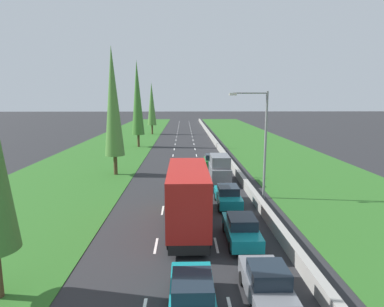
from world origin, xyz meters
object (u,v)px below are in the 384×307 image
object	(u,v)px
teal_sedan_centre_lane	(192,296)
street_light_mast	(262,137)
teal_sedan_right_lane_third	(228,196)
red_box_truck_centre_lane	(188,196)
grey_van_right_lane	(220,169)
grey_sedan_centre_lane	(185,182)
teal_sedan_right_lane	(241,229)
poplar_tree_second	(113,102)
green_hatchback_right_lane	(212,161)
poplar_tree_fourth	(152,104)
grey_hatchback_right_lane	(266,284)
poplar_tree_third	(137,98)

from	to	relation	value
teal_sedan_centre_lane	street_light_mast	world-z (taller)	street_light_mast
teal_sedan_right_lane_third	red_box_truck_centre_lane	size ratio (longest dim) A/B	0.48
grey_van_right_lane	grey_sedan_centre_lane	size ratio (longest dim) A/B	1.09
teal_sedan_right_lane	poplar_tree_second	distance (m)	21.88
street_light_mast	grey_sedan_centre_lane	bearing A→B (deg)	158.15
green_hatchback_right_lane	poplar_tree_fourth	size ratio (longest dim) A/B	0.32
grey_sedan_centre_lane	teal_sedan_centre_lane	bearing A→B (deg)	-89.28
teal_sedan_right_lane	red_box_truck_centre_lane	world-z (taller)	red_box_truck_centre_lane
grey_hatchback_right_lane	teal_sedan_right_lane_third	bearing A→B (deg)	89.74
grey_hatchback_right_lane	teal_sedan_right_lane	xyz separation A→B (m)	(-0.04, 5.75, -0.02)
teal_sedan_centre_lane	red_box_truck_centre_lane	distance (m)	8.86
grey_van_right_lane	teal_sedan_right_lane_third	bearing A→B (deg)	-91.01
grey_hatchback_right_lane	poplar_tree_second	bearing A→B (deg)	115.41
teal_sedan_right_lane_third	poplar_tree_second	xyz separation A→B (m)	(-11.09, 10.85, 7.24)
poplar_tree_second	poplar_tree_fourth	world-z (taller)	poplar_tree_second
teal_sedan_right_lane	teal_sedan_centre_lane	bearing A→B (deg)	-115.20
poplar_tree_third	green_hatchback_right_lane	bearing A→B (deg)	-57.09
teal_sedan_centre_lane	teal_sedan_right_lane	xyz separation A→B (m)	(3.07, 6.52, 0.00)
teal_sedan_centre_lane	street_light_mast	xyz separation A→B (m)	(6.14, 15.02, 4.42)
teal_sedan_right_lane	street_light_mast	size ratio (longest dim) A/B	0.50
teal_sedan_right_lane	green_hatchback_right_lane	size ratio (longest dim) A/B	1.15
teal_sedan_right_lane_third	poplar_tree_third	world-z (taller)	poplar_tree_third
teal_sedan_centre_lane	teal_sedan_right_lane	size ratio (longest dim) A/B	1.00
teal_sedan_centre_lane	poplar_tree_fourth	size ratio (longest dim) A/B	0.37
grey_van_right_lane	street_light_mast	world-z (taller)	street_light_mast
grey_van_right_lane	poplar_tree_fourth	bearing A→B (deg)	103.89
poplar_tree_second	teal_sedan_centre_lane	bearing A→B (deg)	-71.71
green_hatchback_right_lane	poplar_tree_third	distance (m)	22.20
green_hatchback_right_lane	red_box_truck_centre_lane	distance (m)	18.96
grey_sedan_centre_lane	poplar_tree_third	size ratio (longest dim) A/B	0.30
street_light_mast	teal_sedan_right_lane	bearing A→B (deg)	-109.85
red_box_truck_centre_lane	street_light_mast	xyz separation A→B (m)	(6.20, 6.26, 3.05)
green_hatchback_right_lane	red_box_truck_centre_lane	world-z (taller)	red_box_truck_centre_lane
teal_sedan_centre_lane	red_box_truck_centre_lane	bearing A→B (deg)	90.41
grey_van_right_lane	poplar_tree_third	world-z (taller)	poplar_tree_third
green_hatchback_right_lane	red_box_truck_centre_lane	xyz separation A→B (m)	(-3.14, -18.65, 1.35)
green_hatchback_right_lane	poplar_tree_second	distance (m)	13.60
teal_sedan_right_lane_third	grey_van_right_lane	bearing A→B (deg)	88.99
red_box_truck_centre_lane	poplar_tree_third	distance (m)	37.59
teal_sedan_right_lane_third	grey_van_right_lane	size ratio (longest dim) A/B	0.92
grey_van_right_lane	green_hatchback_right_lane	distance (m)	7.05
poplar_tree_second	street_light_mast	xyz separation A→B (m)	(14.07, -8.97, -2.82)
poplar_tree_second	poplar_tree_fourth	size ratio (longest dim) A/B	1.15
teal_sedan_centre_lane	poplar_tree_third	size ratio (longest dim) A/B	0.30
green_hatchback_right_lane	poplar_tree_second	world-z (taller)	poplar_tree_second
teal_sedan_right_lane_third	green_hatchback_right_lane	world-z (taller)	green_hatchback_right_lane
poplar_tree_third	grey_van_right_lane	bearing A→B (deg)	-64.81
grey_hatchback_right_lane	street_light_mast	world-z (taller)	street_light_mast
grey_van_right_lane	green_hatchback_right_lane	size ratio (longest dim) A/B	1.26
teal_sedan_centre_lane	teal_sedan_right_lane_third	bearing A→B (deg)	76.49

